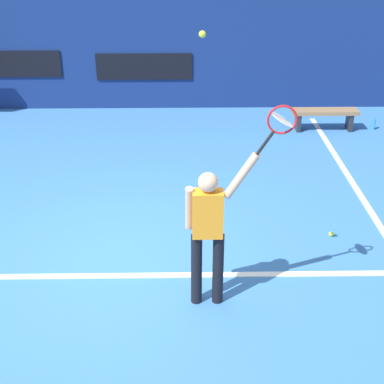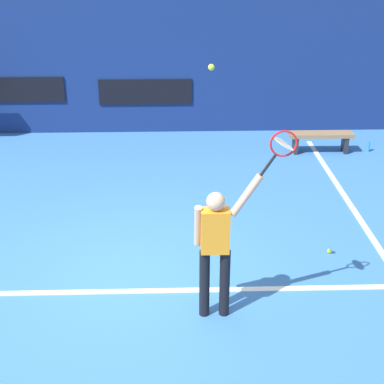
% 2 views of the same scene
% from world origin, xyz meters
% --- Properties ---
extents(ground_plane, '(18.00, 18.00, 0.00)m').
position_xyz_m(ground_plane, '(0.00, 0.00, 0.00)').
color(ground_plane, '#3870B2').
extents(back_wall, '(18.00, 0.20, 3.28)m').
position_xyz_m(back_wall, '(0.00, 6.45, 1.64)').
color(back_wall, navy).
rests_on(back_wall, ground_plane).
extents(sponsor_banner_center, '(2.20, 0.03, 0.60)m').
position_xyz_m(sponsor_banner_center, '(0.00, 6.33, 0.99)').
color(sponsor_banner_center, black).
extents(sponsor_banner_portside, '(2.20, 0.03, 0.60)m').
position_xyz_m(sponsor_banner_portside, '(-3.00, 6.33, 1.07)').
color(sponsor_banner_portside, black).
extents(court_baseline, '(10.00, 0.10, 0.01)m').
position_xyz_m(court_baseline, '(0.00, -0.45, 0.01)').
color(court_baseline, white).
rests_on(court_baseline, ground_plane).
extents(court_sideline, '(0.10, 7.00, 0.01)m').
position_xyz_m(court_sideline, '(3.80, 2.00, 0.01)').
color(court_sideline, white).
rests_on(court_sideline, ground_plane).
extents(tennis_player, '(0.79, 0.31, 1.93)m').
position_xyz_m(tennis_player, '(1.16, -0.96, 1.01)').
color(tennis_player, black).
rests_on(tennis_player, ground_plane).
extents(tennis_racket, '(0.47, 0.27, 0.60)m').
position_xyz_m(tennis_racket, '(1.88, -0.97, 2.25)').
color(tennis_racket, black).
extents(tennis_ball, '(0.07, 0.07, 0.07)m').
position_xyz_m(tennis_ball, '(1.08, -1.02, 3.14)').
color(tennis_ball, '#CCE033').
extents(court_bench, '(1.40, 0.36, 0.45)m').
position_xyz_m(court_bench, '(3.88, 4.81, 0.34)').
color(court_bench, olive).
rests_on(court_bench, ground_plane).
extents(water_bottle, '(0.07, 0.07, 0.24)m').
position_xyz_m(water_bottle, '(4.96, 4.81, 0.12)').
color(water_bottle, '#338CD8').
rests_on(water_bottle, ground_plane).
extents(spare_ball, '(0.07, 0.07, 0.07)m').
position_xyz_m(spare_ball, '(3.00, 0.48, 0.03)').
color(spare_ball, '#CCE033').
rests_on(spare_ball, ground_plane).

